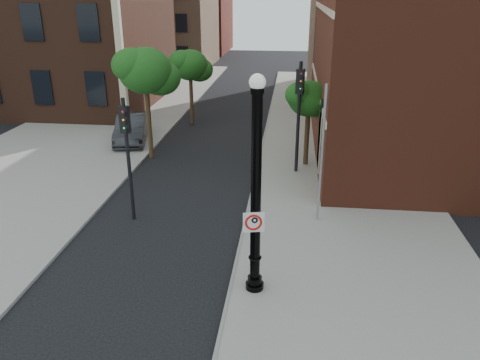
# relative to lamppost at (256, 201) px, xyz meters

# --- Properties ---
(ground) EXTENTS (120.00, 120.00, 0.00)m
(ground) POSITION_rel_lamppost_xyz_m (-2.77, -0.09, -2.97)
(ground) COLOR black
(ground) RESTS_ON ground
(sidewalk_right) EXTENTS (8.00, 60.00, 0.12)m
(sidewalk_right) POSITION_rel_lamppost_xyz_m (3.23, 9.91, -2.91)
(sidewalk_right) COLOR gray
(sidewalk_right) RESTS_ON ground
(sidewalk_left) EXTENTS (10.00, 50.00, 0.12)m
(sidewalk_left) POSITION_rel_lamppost_xyz_m (-11.77, 17.91, -2.91)
(sidewalk_left) COLOR gray
(sidewalk_left) RESTS_ON ground
(curb_edge) EXTENTS (0.10, 60.00, 0.14)m
(curb_edge) POSITION_rel_lamppost_xyz_m (-0.72, 9.91, -2.90)
(curb_edge) COLOR gray
(curb_edge) RESTS_ON ground
(bg_building_tan_a) EXTENTS (12.00, 12.00, 12.00)m
(bg_building_tan_a) POSITION_rel_lamppost_xyz_m (-14.77, 43.91, 3.03)
(bg_building_tan_a) COLOR #936950
(bg_building_tan_a) RESTS_ON ground
(bg_building_red) EXTENTS (12.00, 12.00, 10.00)m
(bg_building_red) POSITION_rel_lamppost_xyz_m (-14.77, 57.91, 2.03)
(bg_building_red) COLOR maroon
(bg_building_red) RESTS_ON ground
(bg_building_tan_b) EXTENTS (22.00, 14.00, 14.00)m
(bg_building_tan_b) POSITION_rel_lamppost_xyz_m (13.23, 29.91, 4.03)
(bg_building_tan_b) COLOR #936950
(bg_building_tan_b) RESTS_ON ground
(lamppost) EXTENTS (0.54, 0.54, 6.42)m
(lamppost) POSITION_rel_lamppost_xyz_m (0.00, 0.00, 0.00)
(lamppost) COLOR black
(lamppost) RESTS_ON ground
(no_parking_sign) EXTENTS (0.59, 0.16, 0.60)m
(no_parking_sign) POSITION_rel_lamppost_xyz_m (-0.03, -0.16, -0.58)
(no_parking_sign) COLOR white
(no_parking_sign) RESTS_ON ground
(parked_car) EXTENTS (2.65, 5.06, 1.59)m
(parked_car) POSITION_rel_lamppost_xyz_m (-8.42, 14.08, -2.17)
(parked_car) COLOR #2B2B2F
(parked_car) RESTS_ON ground
(traffic_signal_left) EXTENTS (0.38, 0.42, 4.79)m
(traffic_signal_left) POSITION_rel_lamppost_xyz_m (-5.10, 4.21, 0.26)
(traffic_signal_left) COLOR black
(traffic_signal_left) RESTS_ON ground
(traffic_signal_right) EXTENTS (0.41, 0.47, 5.38)m
(traffic_signal_right) POSITION_rel_lamppost_xyz_m (1.21, 9.85, 0.66)
(traffic_signal_right) COLOR black
(traffic_signal_right) RESTS_ON ground
(utility_pole) EXTENTS (0.11, 0.11, 5.34)m
(utility_pole) POSITION_rel_lamppost_xyz_m (2.03, 4.73, -0.30)
(utility_pole) COLOR #999999
(utility_pole) RESTS_ON ground
(street_tree_a) EXTENTS (3.19, 2.89, 5.75)m
(street_tree_a) POSITION_rel_lamppost_xyz_m (-6.43, 11.35, 1.58)
(street_tree_a) COLOR #322414
(street_tree_a) RESTS_ON ground
(street_tree_b) EXTENTS (2.70, 2.44, 4.87)m
(street_tree_b) POSITION_rel_lamppost_xyz_m (-5.67, 18.23, 0.87)
(street_tree_b) COLOR #322414
(street_tree_b) RESTS_ON ground
(street_tree_c) EXTENTS (2.40, 2.17, 4.33)m
(street_tree_c) POSITION_rel_lamppost_xyz_m (1.71, 10.99, 0.44)
(street_tree_c) COLOR #322414
(street_tree_c) RESTS_ON ground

